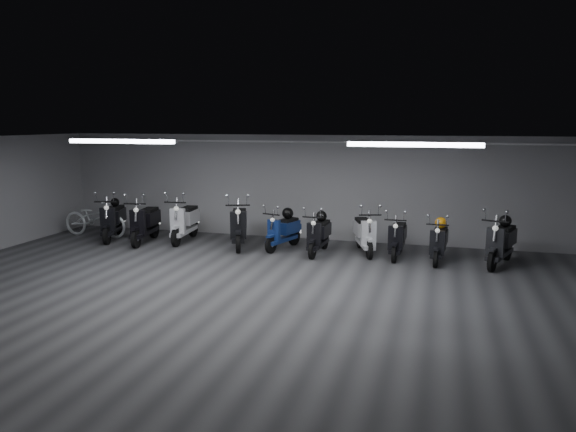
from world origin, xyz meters
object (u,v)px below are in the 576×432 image
(scooter_1, at_px, (145,217))
(scooter_4, at_px, (283,226))
(helmet_0, at_px, (441,223))
(scooter_6, at_px, (365,227))
(scooter_0, at_px, (113,214))
(bicycle, at_px, (95,214))
(scooter_8, at_px, (439,236))
(scooter_2, at_px, (184,215))
(scooter_3, at_px, (239,219))
(helmet_2, at_px, (288,213))
(helmet_1, at_px, (321,216))
(scooter_5, at_px, (319,229))
(helmet_4, at_px, (505,221))
(scooter_7, at_px, (398,232))
(helmet_3, at_px, (115,202))
(scooter_9, at_px, (501,236))

(scooter_1, distance_m, scooter_4, 3.69)
(helmet_0, bearing_deg, scooter_6, 175.51)
(scooter_0, distance_m, bicycle, 0.73)
(scooter_8, xyz_separation_m, helmet_0, (0.02, 0.22, 0.27))
(scooter_2, relative_size, scooter_8, 1.20)
(scooter_3, xyz_separation_m, helmet_2, (1.19, 0.30, 0.15))
(helmet_1, relative_size, helmet_2, 0.92)
(scooter_5, relative_size, helmet_0, 6.18)
(helmet_0, height_order, helmet_2, helmet_2)
(scooter_2, height_order, scooter_3, scooter_3)
(scooter_8, bearing_deg, helmet_4, 15.88)
(scooter_7, relative_size, bicycle, 0.84)
(helmet_3, distance_m, helmet_4, 9.95)
(scooter_7, xyz_separation_m, scooter_8, (0.94, -0.17, -0.02))
(scooter_0, xyz_separation_m, scooter_7, (7.53, 0.08, -0.09))
(scooter_5, height_order, scooter_6, scooter_6)
(helmet_2, height_order, helmet_4, helmet_4)
(scooter_0, relative_size, scooter_5, 1.14)
(scooter_7, height_order, scooter_8, scooter_7)
(scooter_4, xyz_separation_m, helmet_1, (0.99, -0.04, 0.30))
(scooter_3, distance_m, scooter_7, 3.95)
(scooter_5, distance_m, scooter_6, 1.11)
(scooter_4, distance_m, scooter_5, 1.01)
(scooter_6, bearing_deg, helmet_0, -23.83)
(scooter_4, bearing_deg, scooter_3, -158.24)
(scooter_3, bearing_deg, helmet_4, -18.00)
(scooter_7, xyz_separation_m, helmet_3, (-7.61, 0.16, 0.37))
(scooter_4, distance_m, helmet_1, 1.03)
(bicycle, bearing_deg, scooter_0, -101.90)
(scooter_3, bearing_deg, scooter_9, -20.18)
(scooter_2, relative_size, bicycle, 0.97)
(scooter_7, height_order, helmet_0, scooter_7)
(helmet_3, bearing_deg, helmet_1, -1.09)
(scooter_0, height_order, helmet_4, scooter_0)
(scooter_2, height_order, bicycle, scooter_2)
(scooter_0, height_order, scooter_3, scooter_3)
(scooter_4, bearing_deg, bicycle, -163.14)
(scooter_5, distance_m, bicycle, 6.39)
(helmet_3, relative_size, helmet_4, 0.89)
(scooter_7, distance_m, bicycle, 8.23)
(scooter_9, xyz_separation_m, helmet_4, (0.09, 0.24, 0.30))
(scooter_4, relative_size, helmet_4, 5.94)
(scooter_2, distance_m, scooter_6, 4.78)
(scooter_8, height_order, helmet_1, scooter_8)
(helmet_3, bearing_deg, scooter_6, 0.20)
(scooter_0, distance_m, scooter_6, 6.75)
(scooter_8, bearing_deg, scooter_5, -174.42)
(scooter_6, distance_m, scooter_8, 1.77)
(helmet_1, distance_m, helmet_2, 0.95)
(scooter_5, height_order, helmet_2, scooter_5)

